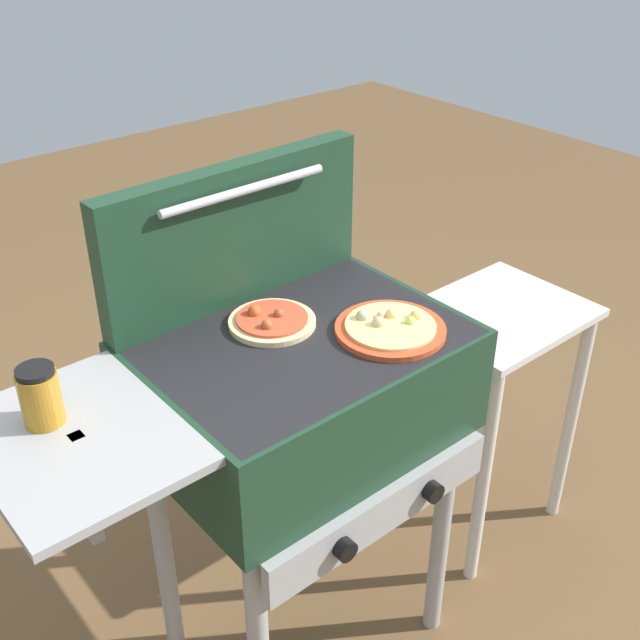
% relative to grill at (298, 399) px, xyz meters
% --- Properties ---
extents(ground_plane, '(8.00, 8.00, 0.00)m').
position_rel_grill_xyz_m(ground_plane, '(0.01, 0.00, -0.76)').
color(ground_plane, brown).
extents(grill, '(0.96, 0.53, 0.90)m').
position_rel_grill_xyz_m(grill, '(0.00, 0.00, 0.00)').
color(grill, '#193823').
rests_on(grill, ground_plane).
extents(grill_lid_open, '(0.63, 0.09, 0.30)m').
position_rel_grill_xyz_m(grill_lid_open, '(0.01, 0.22, 0.30)').
color(grill_lid_open, '#193823').
rests_on(grill_lid_open, grill).
extents(pizza_pepperoni, '(0.18, 0.18, 0.04)m').
position_rel_grill_xyz_m(pizza_pepperoni, '(-0.00, 0.08, 0.15)').
color(pizza_pepperoni, beige).
rests_on(pizza_pepperoni, grill).
extents(pizza_cheese, '(0.23, 0.23, 0.04)m').
position_rel_grill_xyz_m(pizza_cheese, '(0.16, -0.10, 0.15)').
color(pizza_cheese, '#C64723').
rests_on(pizza_cheese, grill).
extents(sauce_jar, '(0.07, 0.07, 0.11)m').
position_rel_grill_xyz_m(sauce_jar, '(-0.49, 0.07, 0.20)').
color(sauce_jar, '#B77A1E').
rests_on(sauce_jar, grill).
extents(prep_table, '(0.44, 0.36, 0.72)m').
position_rel_grill_xyz_m(prep_table, '(0.67, 0.00, -0.24)').
color(prep_table, beige).
rests_on(prep_table, ground_plane).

